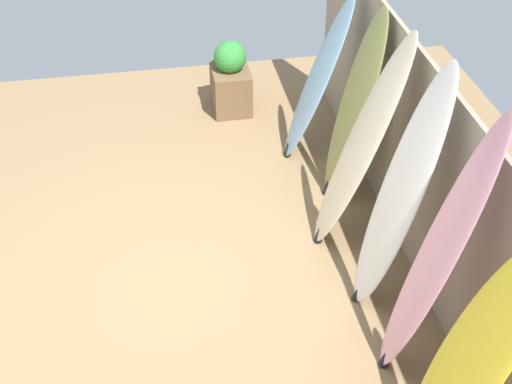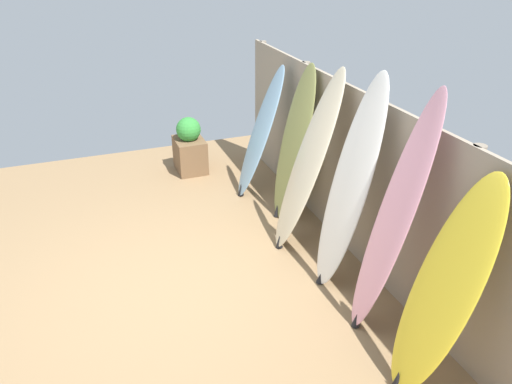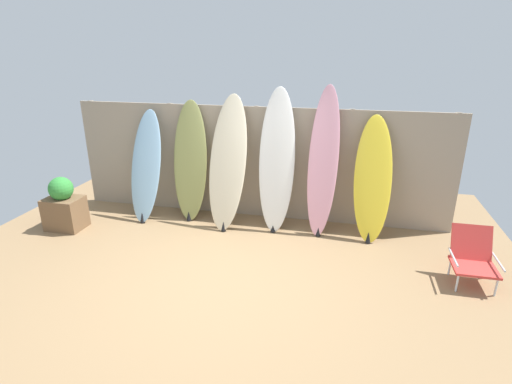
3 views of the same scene
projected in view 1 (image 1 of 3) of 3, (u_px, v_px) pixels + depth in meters
ground at (181, 286)px, 5.95m from camera, size 7.68×7.68×0.00m
fence_back at (425, 175)px, 5.67m from camera, size 6.08×0.11×1.80m
surfboard_skyblue_0 at (317, 81)px, 6.96m from camera, size 0.51×0.67×1.74m
surfboard_olive_1 at (354, 109)px, 6.39m from camera, size 0.57×0.51×1.90m
surfboard_cream_2 at (361, 146)px, 5.82m from camera, size 0.64×0.77×2.01m
surfboard_white_3 at (400, 194)px, 5.21m from camera, size 0.56×0.60×2.13m
surfboard_pink_4 at (437, 256)px, 4.68m from camera, size 0.48×0.62×2.17m
surfboard_yellow_5 at (471, 362)px, 4.24m from camera, size 0.56×0.69×1.77m
planter_box at (231, 80)px, 7.98m from camera, size 0.54×0.41×0.83m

